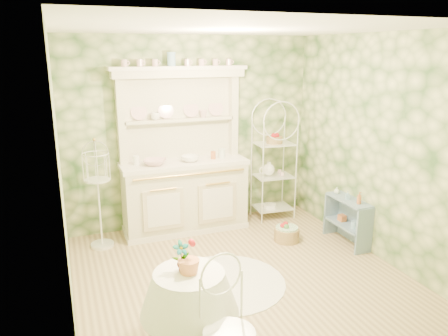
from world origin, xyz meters
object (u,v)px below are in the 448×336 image
object	(u,v)px
bakers_rack	(274,162)
floor_basket	(287,233)
kitchen_dresser	(184,152)
cafe_chair	(229,333)
round_table	(190,314)
birdcage_stand	(99,195)
side_shelf	(348,220)

from	to	relation	value
bakers_rack	floor_basket	distance (m)	1.18
kitchen_dresser	cafe_chair	bearing A→B (deg)	-99.92
round_table	bakers_rack	bearing A→B (deg)	50.45
round_table	birdcage_stand	world-z (taller)	birdcage_stand
kitchen_dresser	bakers_rack	distance (m)	1.42
birdcage_stand	bakers_rack	bearing A→B (deg)	3.47
round_table	cafe_chair	distance (m)	0.56
side_shelf	birdcage_stand	world-z (taller)	birdcage_stand
bakers_rack	round_table	distance (m)	3.31
birdcage_stand	floor_basket	size ratio (longest dim) A/B	4.12
cafe_chair	bakers_rack	bearing A→B (deg)	49.32
bakers_rack	round_table	xyz separation A→B (m)	(-2.08, -2.52, -0.55)
kitchen_dresser	birdcage_stand	xyz separation A→B (m)	(-1.18, -0.15, -0.44)
round_table	side_shelf	bearing A→B (deg)	26.94
round_table	cafe_chair	world-z (taller)	cafe_chair
birdcage_stand	kitchen_dresser	bearing A→B (deg)	7.38
cafe_chair	side_shelf	bearing A→B (deg)	28.81
bakers_rack	floor_basket	bearing A→B (deg)	-100.64
floor_basket	round_table	bearing A→B (deg)	-138.40
floor_basket	bakers_rack	bearing A→B (deg)	75.26
bakers_rack	cafe_chair	bearing A→B (deg)	-118.24
side_shelf	round_table	distance (m)	2.88
side_shelf	cafe_chair	xyz separation A→B (m)	(-2.41, -1.83, 0.13)
kitchen_dresser	birdcage_stand	size ratio (longest dim) A/B	1.62
kitchen_dresser	cafe_chair	size ratio (longest dim) A/B	2.54
kitchen_dresser	round_table	xyz separation A→B (m)	(-0.68, -2.51, -0.82)
cafe_chair	kitchen_dresser	bearing A→B (deg)	71.74
kitchen_dresser	round_table	distance (m)	2.73
bakers_rack	cafe_chair	xyz separation A→B (m)	(-1.92, -3.04, -0.42)
bakers_rack	side_shelf	world-z (taller)	bakers_rack
round_table	floor_basket	world-z (taller)	round_table
round_table	cafe_chair	bearing A→B (deg)	-73.74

